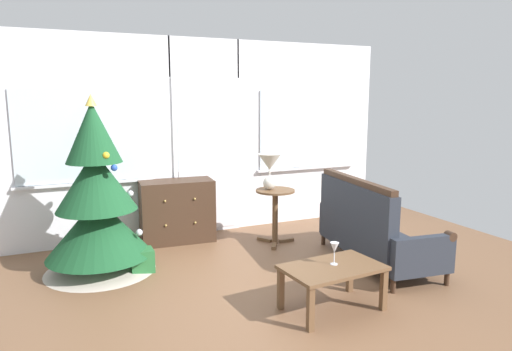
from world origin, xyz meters
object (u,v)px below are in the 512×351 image
at_px(gift_box, 142,260).
at_px(table_lamp, 270,167).
at_px(settee_sofa, 370,230).
at_px(side_table, 275,205).
at_px(christmas_tree, 97,205).
at_px(dresser_cabinet, 177,211).
at_px(wine_glass, 334,249).
at_px(coffee_table, 333,272).

bearing_deg(gift_box, table_lamp, 10.69).
relative_size(settee_sofa, gift_box, 7.13).
bearing_deg(side_table, christmas_tree, -178.10).
xyz_separation_m(dresser_cabinet, wine_glass, (0.75, -2.38, 0.14)).
bearing_deg(settee_sofa, table_lamp, 122.65).
relative_size(dresser_cabinet, coffee_table, 1.05).
bearing_deg(coffee_table, side_table, 78.97).
height_order(christmas_tree, coffee_table, christmas_tree).
height_order(dresser_cabinet, settee_sofa, settee_sofa).
xyz_separation_m(side_table, wine_glass, (-0.33, -1.79, 0.05)).
xyz_separation_m(dresser_cabinet, settee_sofa, (1.71, -1.64, -0.01)).
bearing_deg(gift_box, christmas_tree, 153.34).
bearing_deg(christmas_tree, gift_box, -26.66).
xyz_separation_m(table_lamp, gift_box, (-1.62, -0.31, -0.85)).
bearing_deg(table_lamp, dresser_cabinet, 151.52).
xyz_separation_m(table_lamp, coffee_table, (-0.29, -1.86, -0.63)).
bearing_deg(christmas_tree, dresser_cabinet, 33.52).
relative_size(dresser_cabinet, settee_sofa, 0.55).
distance_m(side_table, wine_glass, 1.82).
height_order(christmas_tree, side_table, christmas_tree).
bearing_deg(side_table, dresser_cabinet, 151.22).
bearing_deg(christmas_tree, wine_glass, -44.48).
relative_size(christmas_tree, gift_box, 7.74).
xyz_separation_m(christmas_tree, gift_box, (0.39, -0.20, -0.59)).
bearing_deg(wine_glass, side_table, 79.70).
bearing_deg(gift_box, side_table, 9.00).
height_order(settee_sofa, wine_glass, settee_sofa).
distance_m(settee_sofa, wine_glass, 1.23).
distance_m(christmas_tree, coffee_table, 2.48).
bearing_deg(wine_glass, table_lamp, 81.75).
bearing_deg(coffee_table, gift_box, 130.65).
relative_size(table_lamp, gift_box, 1.86).
height_order(christmas_tree, gift_box, christmas_tree).
bearing_deg(side_table, coffee_table, -101.03).
bearing_deg(dresser_cabinet, settee_sofa, -43.67).
bearing_deg(christmas_tree, table_lamp, 3.09).
relative_size(wine_glass, gift_box, 0.82).
distance_m(coffee_table, wine_glass, 0.20).
xyz_separation_m(settee_sofa, side_table, (-0.63, 1.04, 0.11)).
bearing_deg(table_lamp, christmas_tree, -176.91).
relative_size(dresser_cabinet, wine_glass, 4.75).
distance_m(christmas_tree, wine_glass, 2.46).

